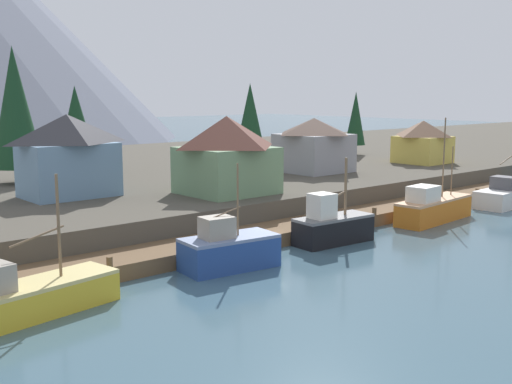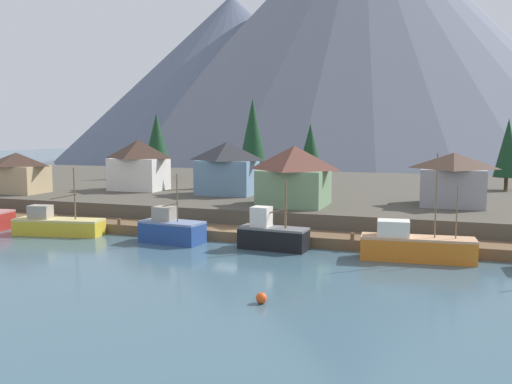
{
  "view_description": "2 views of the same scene",
  "coord_description": "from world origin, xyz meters",
  "px_view_note": "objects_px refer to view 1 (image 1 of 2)",
  "views": [
    {
      "loc": [
        -28.69,
        -31.87,
        10.87
      ],
      "look_at": [
        1.76,
        3.22,
        3.59
      ],
      "focal_mm": 44.33,
      "sensor_mm": 36.0,
      "label": 1
    },
    {
      "loc": [
        19.74,
        -48.09,
        10.66
      ],
      "look_at": [
        1.86,
        3.26,
        4.56
      ],
      "focal_mm": 38.72,
      "sensor_mm": 36.0,
      "label": 2
    }
  ],
  "objects_px": {
    "fishing_boat_yellow": "(25,298)",
    "fishing_boat_orange": "(433,208)",
    "conifer_near_left": "(76,122)",
    "fishing_boat_black": "(332,226)",
    "fishing_boat_white": "(508,195)",
    "conifer_mid_left": "(250,113)",
    "fishing_boat_blue": "(228,250)",
    "house_blue": "(68,155)",
    "house_green": "(227,154)",
    "house_grey": "(314,144)",
    "conifer_near_right": "(15,108)",
    "house_yellow": "(423,141)",
    "conifer_back_left": "(356,118)"
  },
  "relations": [
    {
      "from": "conifer_near_right",
      "to": "conifer_mid_left",
      "type": "xyz_separation_m",
      "value": [
        34.34,
        6.8,
        -1.31
      ]
    },
    {
      "from": "fishing_boat_black",
      "to": "house_blue",
      "type": "height_order",
      "value": "house_blue"
    },
    {
      "from": "house_grey",
      "to": "house_green",
      "type": "xyz_separation_m",
      "value": [
        -16.31,
        -5.57,
        0.39
      ]
    },
    {
      "from": "fishing_boat_orange",
      "to": "house_grey",
      "type": "bearing_deg",
      "value": 74.84
    },
    {
      "from": "fishing_boat_blue",
      "to": "house_green",
      "type": "xyz_separation_m",
      "value": [
        8.96,
        11.43,
        4.61
      ]
    },
    {
      "from": "house_grey",
      "to": "house_green",
      "type": "distance_m",
      "value": 17.24
    },
    {
      "from": "house_grey",
      "to": "conifer_mid_left",
      "type": "bearing_deg",
      "value": 69.51
    },
    {
      "from": "fishing_boat_black",
      "to": "fishing_boat_orange",
      "type": "xyz_separation_m",
      "value": [
        12.38,
        -0.29,
        -0.07
      ]
    },
    {
      "from": "fishing_boat_yellow",
      "to": "house_yellow",
      "type": "height_order",
      "value": "house_yellow"
    },
    {
      "from": "fishing_boat_black",
      "to": "house_green",
      "type": "height_order",
      "value": "house_green"
    },
    {
      "from": "fishing_boat_yellow",
      "to": "conifer_near_right",
      "type": "distance_m",
      "value": 32.41
    },
    {
      "from": "fishing_boat_white",
      "to": "conifer_near_right",
      "type": "relative_size",
      "value": 0.73
    },
    {
      "from": "fishing_boat_yellow",
      "to": "house_yellow",
      "type": "distance_m",
      "value": 56.52
    },
    {
      "from": "fishing_boat_orange",
      "to": "conifer_near_left",
      "type": "relative_size",
      "value": 1.01
    },
    {
      "from": "house_blue",
      "to": "conifer_near_left",
      "type": "xyz_separation_m",
      "value": [
        7.39,
        14.1,
        1.9
      ]
    },
    {
      "from": "conifer_near_right",
      "to": "house_grey",
      "type": "bearing_deg",
      "value": -23.64
    },
    {
      "from": "house_yellow",
      "to": "fishing_boat_orange",
      "type": "bearing_deg",
      "value": -143.27
    },
    {
      "from": "house_blue",
      "to": "conifer_mid_left",
      "type": "distance_m",
      "value": 38.26
    },
    {
      "from": "fishing_boat_white",
      "to": "conifer_mid_left",
      "type": "xyz_separation_m",
      "value": [
        -2.59,
        35.89,
        7.26
      ]
    },
    {
      "from": "house_grey",
      "to": "conifer_near_left",
      "type": "distance_m",
      "value": 25.27
    },
    {
      "from": "conifer_near_left",
      "to": "house_yellow",
      "type": "bearing_deg",
      "value": -26.96
    },
    {
      "from": "house_blue",
      "to": "conifer_near_left",
      "type": "height_order",
      "value": "conifer_near_left"
    },
    {
      "from": "fishing_boat_blue",
      "to": "fishing_boat_white",
      "type": "distance_m",
      "value": 34.87
    },
    {
      "from": "conifer_back_left",
      "to": "fishing_boat_white",
      "type": "bearing_deg",
      "value": -107.8
    },
    {
      "from": "fishing_boat_blue",
      "to": "conifer_mid_left",
      "type": "xyz_separation_m",
      "value": [
        32.28,
        35.77,
        7.03
      ]
    },
    {
      "from": "fishing_boat_black",
      "to": "house_blue",
      "type": "relative_size",
      "value": 0.85
    },
    {
      "from": "fishing_boat_yellow",
      "to": "fishing_boat_orange",
      "type": "xyz_separation_m",
      "value": [
        35.22,
        0.41,
        0.22
      ]
    },
    {
      "from": "house_grey",
      "to": "conifer_near_right",
      "type": "xyz_separation_m",
      "value": [
        -27.33,
        11.96,
        4.12
      ]
    },
    {
      "from": "fishing_boat_white",
      "to": "conifer_mid_left",
      "type": "bearing_deg",
      "value": 90.4
    },
    {
      "from": "fishing_boat_yellow",
      "to": "house_blue",
      "type": "xyz_separation_m",
      "value": [
        11.09,
        18.91,
        4.94
      ]
    },
    {
      "from": "house_blue",
      "to": "house_green",
      "type": "relative_size",
      "value": 1.02
    },
    {
      "from": "fishing_boat_orange",
      "to": "house_yellow",
      "type": "bearing_deg",
      "value": 31.46
    },
    {
      "from": "conifer_near_left",
      "to": "house_blue",
      "type": "bearing_deg",
      "value": -117.67
    },
    {
      "from": "house_blue",
      "to": "house_green",
      "type": "height_order",
      "value": "house_blue"
    },
    {
      "from": "conifer_near_right",
      "to": "conifer_back_left",
      "type": "bearing_deg",
      "value": -2.94
    },
    {
      "from": "fishing_boat_white",
      "to": "conifer_back_left",
      "type": "distance_m",
      "value": 28.83
    },
    {
      "from": "fishing_boat_blue",
      "to": "house_grey",
      "type": "bearing_deg",
      "value": 40.65
    },
    {
      "from": "fishing_boat_blue",
      "to": "house_blue",
      "type": "distance_m",
      "value": 19.23
    },
    {
      "from": "conifer_near_left",
      "to": "fishing_boat_black",
      "type": "bearing_deg",
      "value": -82.31
    },
    {
      "from": "fishing_boat_black",
      "to": "house_grey",
      "type": "relative_size",
      "value": 0.92
    },
    {
      "from": "fishing_boat_orange",
      "to": "house_grey",
      "type": "distance_m",
      "value": 17.71
    },
    {
      "from": "fishing_boat_blue",
      "to": "fishing_boat_white",
      "type": "xyz_separation_m",
      "value": [
        34.87,
        -0.12,
        -0.22
      ]
    },
    {
      "from": "house_green",
      "to": "conifer_back_left",
      "type": "height_order",
      "value": "conifer_back_left"
    },
    {
      "from": "fishing_boat_black",
      "to": "house_yellow",
      "type": "relative_size",
      "value": 1.09
    },
    {
      "from": "fishing_boat_orange",
      "to": "conifer_near_left",
      "type": "distance_m",
      "value": 37.23
    },
    {
      "from": "fishing_boat_yellow",
      "to": "fishing_boat_orange",
      "type": "relative_size",
      "value": 1.01
    },
    {
      "from": "house_green",
      "to": "conifer_near_right",
      "type": "distance_m",
      "value": 21.04
    },
    {
      "from": "house_green",
      "to": "conifer_mid_left",
      "type": "xyz_separation_m",
      "value": [
        23.32,
        24.33,
        2.43
      ]
    },
    {
      "from": "fishing_boat_yellow",
      "to": "house_green",
      "type": "relative_size",
      "value": 1.29
    },
    {
      "from": "fishing_boat_blue",
      "to": "house_yellow",
      "type": "xyz_separation_m",
      "value": [
        41.51,
        14.38,
        3.9
      ]
    }
  ]
}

